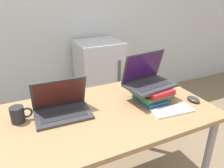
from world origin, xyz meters
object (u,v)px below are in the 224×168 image
Objects in this scene: book_stack at (152,93)px; mouse at (193,99)px; wireless_keyboard at (172,110)px; laptop_left at (62,107)px; laptop_on_books at (148,79)px; mug at (18,114)px; mini_fridge at (99,78)px.

book_stack is 2.48× the size of mouse.
laptop_left is at bearing 156.59° from wireless_keyboard.
laptop_on_books is 2.84× the size of mug.
mouse is 1.13m from mug.
wireless_keyboard is at bearing -78.29° from laptop_on_books.
mug is at bearing 161.32° from wireless_keyboard.
wireless_keyboard is at bearing -80.89° from book_stack.
mouse reaches higher than wireless_keyboard.
mini_fridge is at bearing 49.29° from mug.
laptop_left is 1.39m from mini_fridge.
wireless_keyboard is 0.22m from mouse.
laptop_on_books is (0.59, -0.05, 0.10)m from laptop_left.
mini_fridge is (0.11, 1.23, -0.37)m from book_stack.
laptop_on_books reaches higher than mini_fridge.
laptop_left is at bearing -5.45° from mug.
laptop_left reaches higher than wireless_keyboard.
mini_fridge is at bearing 83.87° from laptop_on_books.
mouse is (0.25, -0.14, -0.04)m from book_stack.
mouse is (0.22, 0.05, 0.01)m from wireless_keyboard.
wireless_keyboard is 1.45m from mini_fridge.
mini_fridge reaches higher than mouse.
mini_fridge is at bearing 57.96° from laptop_left.
mug is (-0.88, 0.30, 0.04)m from wireless_keyboard.
wireless_keyboard is 2.75× the size of mouse.
mug is at bearing 172.52° from book_stack.
laptop_on_books is (-0.02, 0.04, 0.09)m from book_stack.
laptop_left is at bearing 175.09° from laptop_on_books.
mug is at bearing 167.14° from mouse.
laptop_left is 0.98× the size of laptop_on_books.
laptop_on_books reaches higher than book_stack.
wireless_keyboard is at bearing -168.03° from mouse.
book_stack reaches higher than wireless_keyboard.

